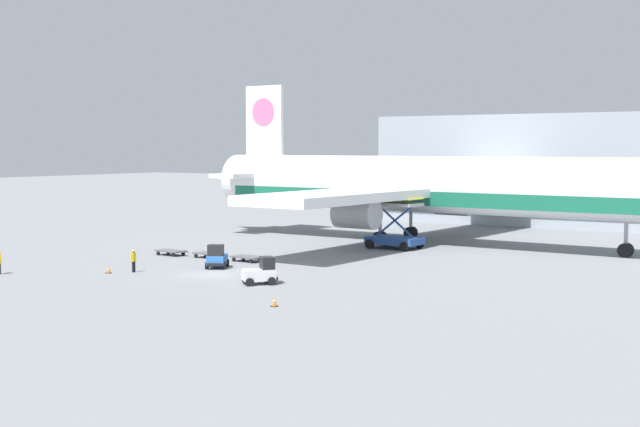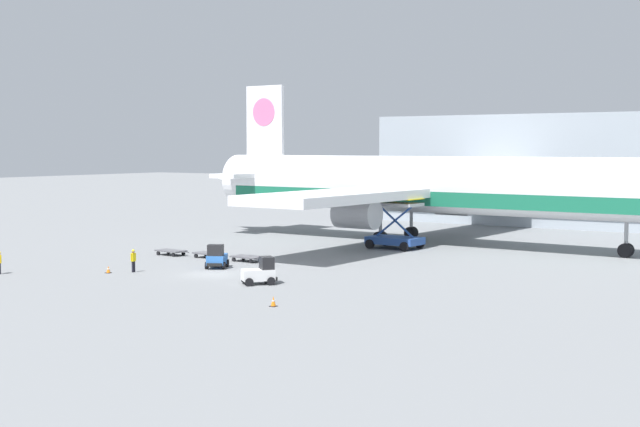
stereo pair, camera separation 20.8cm
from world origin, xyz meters
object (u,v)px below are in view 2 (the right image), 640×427
(traffic_cone_far, at_px, (273,301))
(scissor_lift_loader, at_px, (395,229))
(ground_crew_near, at_px, (0,260))
(baggage_tug_mid, at_px, (260,272))
(baggage_dolly_third, at_px, (247,257))
(baggage_dolly_lead, at_px, (171,251))
(baggage_dolly_second, at_px, (209,254))
(baggage_tug_far, at_px, (217,258))
(airplane_main, at_px, (425,187))
(ground_crew_far, at_px, (133,259))
(traffic_cone_near, at_px, (108,270))

(traffic_cone_far, bearing_deg, scissor_lift_loader, 106.08)
(traffic_cone_far, bearing_deg, ground_crew_near, -178.61)
(baggage_tug_mid, relative_size, baggage_dolly_third, 0.75)
(baggage_dolly_lead, height_order, baggage_dolly_second, same)
(baggage_tug_far, height_order, traffic_cone_far, baggage_tug_far)
(baggage_dolly_lead, bearing_deg, baggage_tug_far, -22.44)
(baggage_dolly_third, bearing_deg, baggage_tug_far, -80.93)
(airplane_main, distance_m, scissor_lift_loader, 7.06)
(baggage_dolly_lead, relative_size, baggage_dolly_third, 1.00)
(airplane_main, relative_size, ground_crew_far, 31.83)
(baggage_dolly_second, xyz_separation_m, ground_crew_far, (1.04, -10.27, 0.69))
(baggage_dolly_third, distance_m, ground_crew_far, 10.76)
(baggage_dolly_third, bearing_deg, baggage_dolly_second, -178.45)
(traffic_cone_far, bearing_deg, baggage_tug_far, 141.57)
(baggage_tug_far, height_order, baggage_dolly_third, baggage_tug_far)
(baggage_tug_mid, bearing_deg, airplane_main, 44.62)
(baggage_tug_mid, bearing_deg, ground_crew_far, 132.89)
(airplane_main, bearing_deg, baggage_dolly_third, -103.87)
(baggage_dolly_second, height_order, baggage_dolly_third, same)
(baggage_tug_far, xyz_separation_m, traffic_cone_near, (-5.24, -6.96, -0.60))
(ground_crew_near, distance_m, ground_crew_far, 10.32)
(baggage_tug_far, xyz_separation_m, baggage_dolly_third, (-0.53, 4.67, -0.49))
(baggage_tug_mid, distance_m, ground_crew_far, 12.21)
(baggage_tug_mid, relative_size, traffic_cone_far, 4.32)
(airplane_main, bearing_deg, baggage_tug_far, -100.19)
(traffic_cone_far, bearing_deg, baggage_dolly_lead, 146.30)
(traffic_cone_near, bearing_deg, airplane_main, 72.31)
(baggage_dolly_lead, bearing_deg, traffic_cone_near, -68.06)
(baggage_tug_mid, xyz_separation_m, baggage_dolly_second, (-13.23, 9.54, -0.49))
(ground_crew_far, relative_size, traffic_cone_far, 2.83)
(baggage_dolly_lead, distance_m, ground_crew_far, 11.15)
(baggage_tug_far, bearing_deg, traffic_cone_near, -67.08)
(baggage_dolly_third, xyz_separation_m, traffic_cone_near, (-4.71, -11.63, -0.11))
(scissor_lift_loader, distance_m, baggage_tug_far, 21.27)
(airplane_main, xyz_separation_m, baggage_dolly_third, (-5.94, -21.79, -5.45))
(baggage_tug_far, relative_size, baggage_dolly_third, 0.75)
(airplane_main, height_order, baggage_dolly_lead, airplane_main)
(baggage_dolly_lead, height_order, ground_crew_near, ground_crew_near)
(traffic_cone_far, bearing_deg, baggage_tug_mid, 132.86)
(airplane_main, height_order, baggage_dolly_second, airplane_main)
(airplane_main, height_order, scissor_lift_loader, airplane_main)
(traffic_cone_near, bearing_deg, baggage_tug_mid, 9.18)
(ground_crew_near, xyz_separation_m, traffic_cone_near, (6.63, 5.15, -0.79))
(baggage_dolly_third, bearing_deg, traffic_cone_near, -109.42)
(airplane_main, distance_m, baggage_dolly_third, 23.24)
(scissor_lift_loader, bearing_deg, traffic_cone_far, -72.54)
(baggage_tug_far, xyz_separation_m, baggage_dolly_lead, (-9.18, 4.30, -0.49))
(airplane_main, bearing_deg, traffic_cone_near, -106.31)
(ground_crew_near, relative_size, ground_crew_far, 0.99)
(baggage_dolly_lead, xyz_separation_m, traffic_cone_far, (23.64, -15.77, -0.07))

